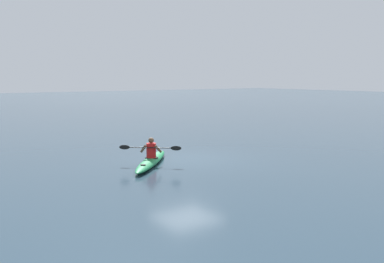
{
  "coord_description": "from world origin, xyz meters",
  "views": [
    {
      "loc": [
        10.27,
        14.82,
        3.27
      ],
      "look_at": [
        1.79,
        2.88,
        1.5
      ],
      "focal_mm": 42.67,
      "sensor_mm": 36.0,
      "label": 1
    }
  ],
  "objects": [
    {
      "name": "ground_plane",
      "position": [
        0.0,
        0.0,
        0.0
      ],
      "size": [
        160.0,
        160.0,
        0.0
      ],
      "primitive_type": "plane",
      "color": "#283D4C"
    },
    {
      "name": "kayaker",
      "position": [
        1.8,
        0.27,
        0.58
      ],
      "size": [
        1.76,
        1.6,
        0.75
      ],
      "color": "red",
      "rests_on": "kayak"
    },
    {
      "name": "kayak",
      "position": [
        1.79,
        0.26,
        0.13
      ],
      "size": [
        3.45,
        3.71,
        0.26
      ],
      "color": "#19723F",
      "rests_on": "ground"
    }
  ]
}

